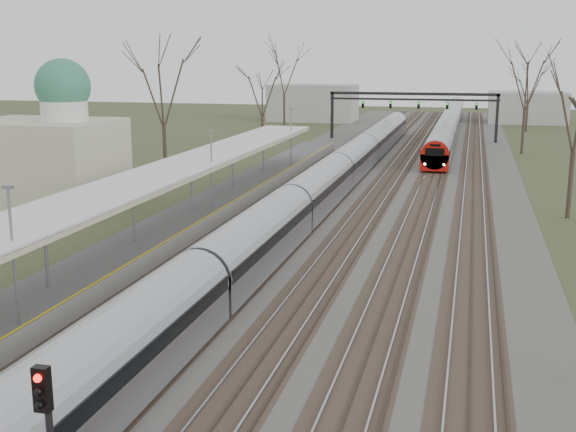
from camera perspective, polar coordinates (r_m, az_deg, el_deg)
name	(u,v)px	position (r m, az deg, el deg)	size (l,w,h in m)	color
track_bed	(382,178)	(63.48, 7.46, 3.00)	(24.00, 160.00, 0.22)	#474442
platform	(212,207)	(48.72, -6.03, 0.70)	(3.50, 69.00, 1.00)	#9E9B93
canopy	(185,166)	(43.99, -8.17, 3.91)	(4.10, 50.00, 3.11)	slate
dome_building	(46,153)	(54.30, -18.61, 4.77)	(10.00, 8.00, 10.30)	beige
signal_gantry	(413,102)	(92.64, 9.86, 8.88)	(21.00, 0.59, 6.08)	black
tree_west_far	(163,87)	(60.50, -9.89, 10.04)	(5.50, 5.50, 11.33)	#2D231C
train_near	(337,173)	(56.92, 3.88, 3.44)	(2.62, 90.21, 3.05)	#A3A5AD
train_far	(449,123)	(103.40, 12.62, 7.21)	(2.62, 75.21, 3.05)	#A3A5AD
signal_post	(47,426)	(16.70, -18.48, -15.43)	(0.35, 0.45, 4.10)	black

